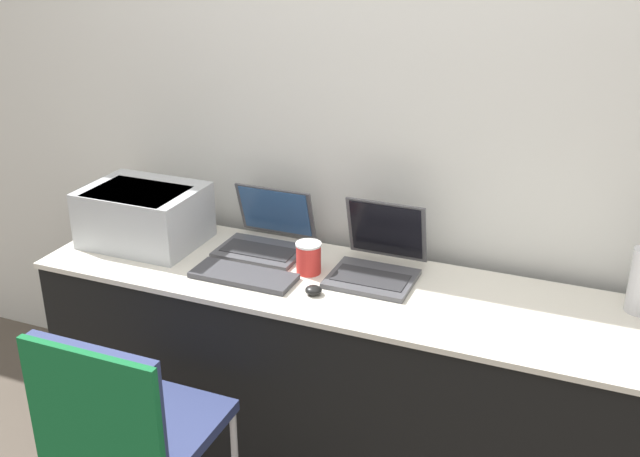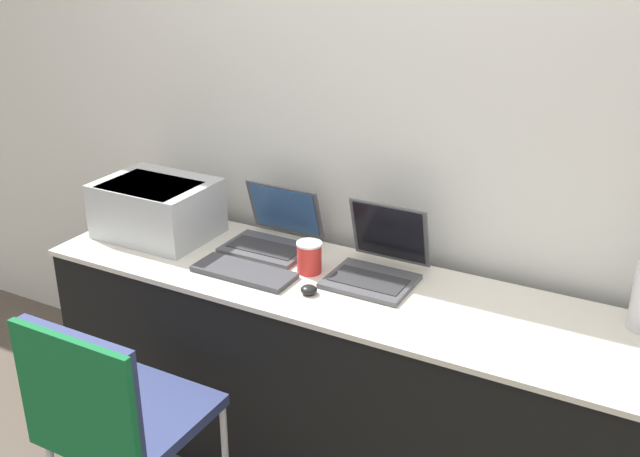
{
  "view_description": "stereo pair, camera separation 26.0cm",
  "coord_description": "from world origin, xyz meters",
  "px_view_note": "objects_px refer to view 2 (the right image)",
  "views": [
    {
      "loc": [
        0.79,
        -1.91,
        1.97
      ],
      "look_at": [
        -0.12,
        0.31,
        0.95
      ],
      "focal_mm": 42.0,
      "sensor_mm": 36.0,
      "label": 1
    },
    {
      "loc": [
        1.03,
        -1.8,
        1.97
      ],
      "look_at": [
        -0.12,
        0.31,
        0.95
      ],
      "focal_mm": 42.0,
      "sensor_mm": 36.0,
      "label": 2
    }
  ],
  "objects_px": {
    "laptop_right": "(377,263)",
    "external_keyboard": "(244,272)",
    "coffee_cup": "(309,257)",
    "laptop_left": "(273,234)",
    "mouse": "(309,290)",
    "printer": "(157,207)",
    "chair": "(108,410)"
  },
  "relations": [
    {
      "from": "laptop_right",
      "to": "printer",
      "type": "bearing_deg",
      "value": -175.51
    },
    {
      "from": "printer",
      "to": "chair",
      "type": "height_order",
      "value": "printer"
    },
    {
      "from": "laptop_left",
      "to": "coffee_cup",
      "type": "xyz_separation_m",
      "value": [
        0.23,
        -0.13,
        0.01
      ]
    },
    {
      "from": "laptop_right",
      "to": "external_keyboard",
      "type": "distance_m",
      "value": 0.48
    },
    {
      "from": "laptop_right",
      "to": "mouse",
      "type": "height_order",
      "value": "laptop_right"
    },
    {
      "from": "printer",
      "to": "laptop_left",
      "type": "bearing_deg",
      "value": 14.9
    },
    {
      "from": "laptop_right",
      "to": "coffee_cup",
      "type": "distance_m",
      "value": 0.24
    },
    {
      "from": "printer",
      "to": "coffee_cup",
      "type": "xyz_separation_m",
      "value": [
        0.7,
        -0.0,
        -0.06
      ]
    },
    {
      "from": "laptop_right",
      "to": "coffee_cup",
      "type": "xyz_separation_m",
      "value": [
        -0.23,
        -0.08,
        0.0
      ]
    },
    {
      "from": "laptop_right",
      "to": "coffee_cup",
      "type": "height_order",
      "value": "laptop_right"
    },
    {
      "from": "external_keyboard",
      "to": "laptop_left",
      "type": "bearing_deg",
      "value": 98.61
    },
    {
      "from": "laptop_left",
      "to": "chair",
      "type": "bearing_deg",
      "value": -92.95
    },
    {
      "from": "coffee_cup",
      "to": "chair",
      "type": "height_order",
      "value": "coffee_cup"
    },
    {
      "from": "external_keyboard",
      "to": "mouse",
      "type": "height_order",
      "value": "mouse"
    },
    {
      "from": "coffee_cup",
      "to": "mouse",
      "type": "height_order",
      "value": "coffee_cup"
    },
    {
      "from": "laptop_left",
      "to": "printer",
      "type": "bearing_deg",
      "value": -165.1
    },
    {
      "from": "printer",
      "to": "mouse",
      "type": "bearing_deg",
      "value": -11.12
    },
    {
      "from": "external_keyboard",
      "to": "coffee_cup",
      "type": "bearing_deg",
      "value": 34.39
    },
    {
      "from": "laptop_left",
      "to": "coffee_cup",
      "type": "distance_m",
      "value": 0.27
    },
    {
      "from": "laptop_right",
      "to": "coffee_cup",
      "type": "bearing_deg",
      "value": -161.54
    },
    {
      "from": "laptop_right",
      "to": "chair",
      "type": "relative_size",
      "value": 0.36
    },
    {
      "from": "laptop_left",
      "to": "chair",
      "type": "height_order",
      "value": "laptop_left"
    },
    {
      "from": "external_keyboard",
      "to": "coffee_cup",
      "type": "distance_m",
      "value": 0.24
    },
    {
      "from": "printer",
      "to": "laptop_left",
      "type": "height_order",
      "value": "laptop_left"
    },
    {
      "from": "laptop_left",
      "to": "chair",
      "type": "distance_m",
      "value": 0.93
    },
    {
      "from": "coffee_cup",
      "to": "printer",
      "type": "bearing_deg",
      "value": 179.62
    },
    {
      "from": "laptop_left",
      "to": "mouse",
      "type": "distance_m",
      "value": 0.42
    },
    {
      "from": "laptop_left",
      "to": "mouse",
      "type": "relative_size",
      "value": 5.5
    },
    {
      "from": "external_keyboard",
      "to": "mouse",
      "type": "bearing_deg",
      "value": -3.25
    },
    {
      "from": "coffee_cup",
      "to": "mouse",
      "type": "xyz_separation_m",
      "value": [
        0.08,
        -0.15,
        -0.04
      ]
    },
    {
      "from": "mouse",
      "to": "chair",
      "type": "relative_size",
      "value": 0.07
    },
    {
      "from": "laptop_right",
      "to": "external_keyboard",
      "type": "relative_size",
      "value": 0.85
    }
  ]
}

